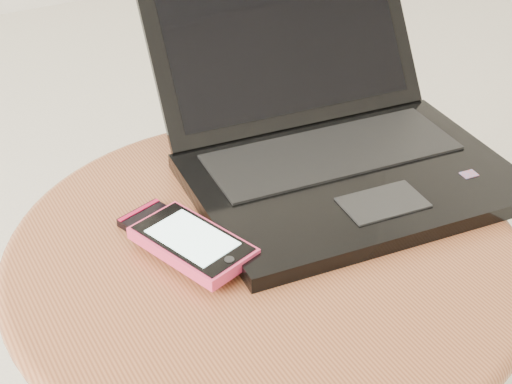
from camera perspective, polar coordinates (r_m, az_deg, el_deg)
table at (r=0.88m, az=0.60°, el=-8.66°), size 0.56×0.56×0.45m
laptop at (r=0.94m, az=5.63°, el=4.13°), size 0.40×0.42×0.21m
phone_black at (r=0.83m, az=-6.58°, el=-2.93°), size 0.09×0.12×0.01m
phone_pink at (r=0.80m, az=-4.75°, el=-3.82°), size 0.11×0.14×0.02m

